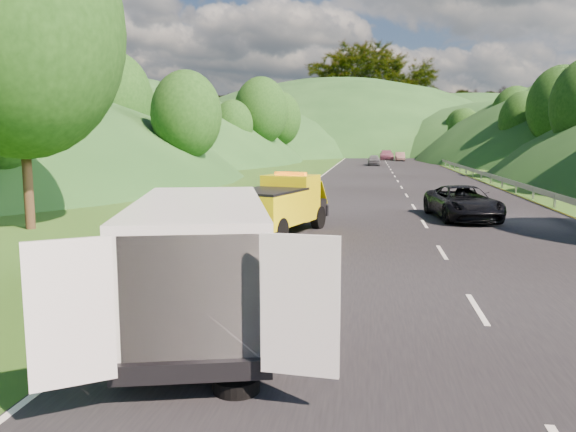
% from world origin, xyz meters
% --- Properties ---
extents(ground, '(320.00, 320.00, 0.00)m').
position_xyz_m(ground, '(0.00, 0.00, 0.00)').
color(ground, '#38661E').
rests_on(ground, ground).
extents(road_surface, '(14.00, 200.00, 0.02)m').
position_xyz_m(road_surface, '(3.00, 40.00, 0.01)').
color(road_surface, black).
rests_on(road_surface, ground).
extents(guardrail, '(0.06, 140.00, 1.52)m').
position_xyz_m(guardrail, '(10.30, 52.50, 0.00)').
color(guardrail, gray).
rests_on(guardrail, ground).
extents(tree_line_left, '(14.00, 140.00, 14.00)m').
position_xyz_m(tree_line_left, '(-19.00, 60.00, 0.00)').
color(tree_line_left, '#275318').
rests_on(tree_line_left, ground).
extents(tree_line_right, '(14.00, 140.00, 14.00)m').
position_xyz_m(tree_line_right, '(23.00, 60.00, 0.00)').
color(tree_line_right, '#275318').
rests_on(tree_line_right, ground).
extents(hills_backdrop, '(201.00, 288.60, 44.00)m').
position_xyz_m(hills_backdrop, '(6.50, 134.70, 0.00)').
color(hills_backdrop, '#2D5B23').
rests_on(hills_backdrop, ground).
extents(tow_truck, '(3.34, 5.65, 2.29)m').
position_xyz_m(tow_truck, '(-2.64, 6.79, 1.12)').
color(tow_truck, black).
rests_on(tow_truck, ground).
extents(white_van, '(4.65, 7.49, 2.48)m').
position_xyz_m(white_van, '(-2.39, -4.04, 1.40)').
color(white_van, black).
rests_on(white_van, ground).
extents(woman, '(0.58, 0.67, 1.55)m').
position_xyz_m(woman, '(-4.13, 1.49, 0.00)').
color(woman, silver).
rests_on(woman, ground).
extents(child, '(0.62, 0.60, 1.01)m').
position_xyz_m(child, '(-2.98, -0.71, 0.00)').
color(child, '#C6CB6C').
rests_on(child, ground).
extents(worker, '(1.30, 1.13, 1.74)m').
position_xyz_m(worker, '(-0.52, -5.35, 0.00)').
color(worker, black).
rests_on(worker, ground).
extents(suitcase, '(0.41, 0.24, 0.64)m').
position_xyz_m(suitcase, '(-4.88, 1.33, 0.32)').
color(suitcase, '#55513F').
rests_on(suitcase, ground).
extents(spare_tire, '(0.68, 0.68, 0.20)m').
position_xyz_m(spare_tire, '(-1.12, -6.51, 0.00)').
color(spare_tire, black).
rests_on(spare_tire, ground).
extents(passing_suv, '(3.16, 5.60, 1.48)m').
position_xyz_m(passing_suv, '(4.80, 11.72, 0.00)').
color(passing_suv, black).
rests_on(passing_suv, ground).
extents(dist_car_a, '(1.66, 4.13, 1.41)m').
position_xyz_m(dist_car_a, '(1.15, 62.24, 0.00)').
color(dist_car_a, '#4F4F54').
rests_on(dist_car_a, ground).
extents(dist_car_b, '(1.45, 4.17, 1.37)m').
position_xyz_m(dist_car_b, '(5.35, 77.94, 0.00)').
color(dist_car_b, brown).
rests_on(dist_car_b, ground).
extents(dist_car_c, '(2.25, 5.53, 1.60)m').
position_xyz_m(dist_car_c, '(3.33, 82.05, 0.00)').
color(dist_car_c, '#87435C').
rests_on(dist_car_c, ground).
extents(dist_car_d, '(1.66, 4.13, 1.41)m').
position_xyz_m(dist_car_d, '(5.53, 103.39, 0.00)').
color(dist_car_d, '#3C655D').
rests_on(dist_car_d, ground).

